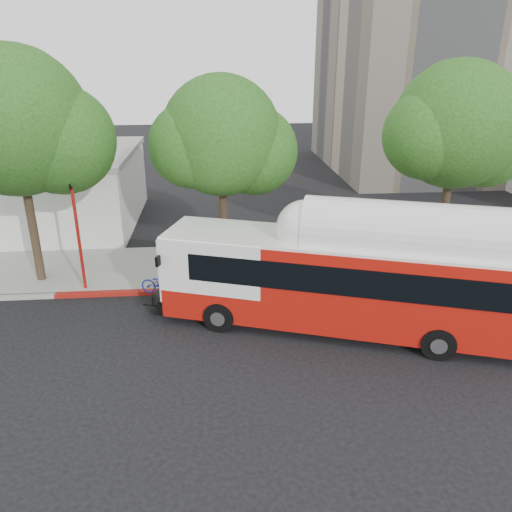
# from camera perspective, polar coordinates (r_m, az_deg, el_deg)

# --- Properties ---
(ground) EXTENTS (120.00, 120.00, 0.00)m
(ground) POSITION_cam_1_polar(r_m,az_deg,el_deg) (17.72, 0.24, -9.35)
(ground) COLOR black
(ground) RESTS_ON ground
(sidewalk) EXTENTS (60.00, 5.00, 0.15)m
(sidewalk) POSITION_cam_1_polar(r_m,az_deg,el_deg) (23.48, -1.20, -0.97)
(sidewalk) COLOR gray
(sidewalk) RESTS_ON ground
(curb_strip) EXTENTS (60.00, 0.30, 0.15)m
(curb_strip) POSITION_cam_1_polar(r_m,az_deg,el_deg) (21.11, -0.72, -3.70)
(curb_strip) COLOR gray
(curb_strip) RESTS_ON ground
(red_curb_segment) EXTENTS (10.00, 0.32, 0.16)m
(red_curb_segment) POSITION_cam_1_polar(r_m,az_deg,el_deg) (21.12, -8.88, -3.95)
(red_curb_segment) COLOR maroon
(red_curb_segment) RESTS_ON ground
(street_tree_left) EXTENTS (6.67, 5.80, 9.74)m
(street_tree_left) POSITION_cam_1_polar(r_m,az_deg,el_deg) (22.00, -24.57, 13.23)
(street_tree_left) COLOR #2D2116
(street_tree_left) RESTS_ON ground
(street_tree_mid) EXTENTS (5.75, 5.00, 8.62)m
(street_tree_mid) POSITION_cam_1_polar(r_m,az_deg,el_deg) (21.42, -2.87, 13.03)
(street_tree_mid) COLOR #2D2116
(street_tree_mid) RESTS_ON ground
(street_tree_right) EXTENTS (6.21, 5.40, 9.18)m
(street_tree_right) POSITION_cam_1_polar(r_m,az_deg,el_deg) (23.77, 22.79, 13.15)
(street_tree_right) COLOR #2D2116
(street_tree_right) RESTS_ON ground
(transit_bus) EXTENTS (13.19, 6.45, 3.89)m
(transit_bus) POSITION_cam_1_polar(r_m,az_deg,el_deg) (17.76, 9.49, -2.96)
(transit_bus) COLOR #AD140C
(transit_bus) RESTS_ON ground
(signal_pole) EXTENTS (0.13, 0.44, 4.67)m
(signal_pole) POSITION_cam_1_polar(r_m,az_deg,el_deg) (21.35, -19.62, 2.02)
(signal_pole) COLOR #AB1812
(signal_pole) RESTS_ON ground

